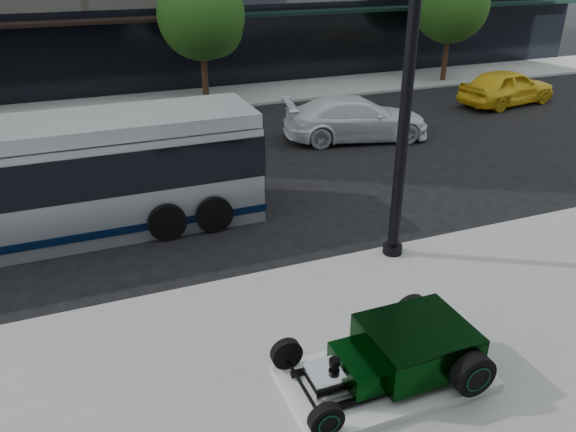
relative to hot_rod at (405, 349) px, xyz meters
name	(u,v)px	position (x,y,z in m)	size (l,w,h in m)	color
ground	(291,227)	(0.42, 6.05, -0.70)	(120.00, 120.00, 0.00)	black
sidewalk_far	(181,101)	(0.42, 20.05, -0.64)	(70.00, 4.00, 0.12)	gray
street_trees	(204,19)	(1.57, 19.12, 3.07)	(29.80, 3.80, 5.70)	black
display_plinth	(385,378)	(-0.33, 0.00, -0.50)	(3.40, 1.80, 0.15)	silver
hot_rod	(405,349)	(0.00, 0.00, 0.00)	(3.22, 2.00, 0.81)	black
lamppost	(407,90)	(2.06, 3.72, 3.28)	(0.46, 0.46, 8.34)	black
transit_bus	(12,185)	(-6.08, 7.90, 0.79)	(12.12, 2.88, 2.92)	#ADB3B7
white_sedan	(356,118)	(5.47, 12.06, 0.10)	(2.22, 5.46, 1.59)	white
yellow_taxi	(507,87)	(14.29, 14.05, 0.12)	(1.93, 4.80, 1.63)	yellow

